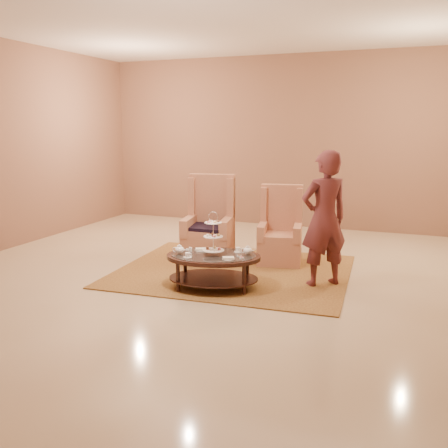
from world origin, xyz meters
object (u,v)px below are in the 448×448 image
at_px(armchair_right, 280,237).
at_px(person, 324,219).
at_px(tea_table, 213,261).
at_px(armchair_left, 209,232).

distance_m(armchair_right, person, 1.32).
xyz_separation_m(tea_table, person, (1.29, 0.64, 0.52)).
xyz_separation_m(armchair_right, person, (0.81, -0.92, 0.49)).
bearing_deg(person, armchair_left, -58.01).
distance_m(tea_table, armchair_right, 1.63).
bearing_deg(person, tea_table, -12.92).
bearing_deg(armchair_right, person, -59.01).
distance_m(armchair_left, armchair_right, 1.10).
bearing_deg(armchair_left, armchair_right, 4.99).
distance_m(tea_table, person, 1.53).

